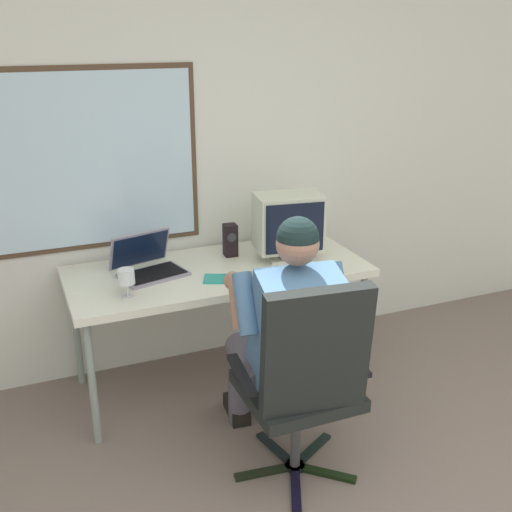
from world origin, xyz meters
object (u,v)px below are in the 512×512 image
object	(u,v)px
crt_monitor	(288,223)
desk_speaker	(230,240)
desk	(218,276)
person_seated	(287,333)
laptop	(147,263)
cd_case	(217,279)
wine_glass	(126,278)
office_chair	(306,376)

from	to	relation	value
crt_monitor	desk_speaker	size ratio (longest dim) A/B	2.11
desk	person_seated	size ratio (longest dim) A/B	1.32
crt_monitor	desk_speaker	xyz separation A→B (m)	(-0.30, 0.17, -0.12)
crt_monitor	laptop	distance (m)	0.84
cd_case	wine_glass	bearing A→B (deg)	-175.47
desk	cd_case	xyz separation A→B (m)	(-0.06, -0.16, 0.06)
office_chair	laptop	xyz separation A→B (m)	(-0.45, 1.09, 0.22)
desk	person_seated	world-z (taller)	person_seated
laptop	wine_glass	world-z (taller)	laptop
laptop	office_chair	bearing A→B (deg)	-67.48
office_chair	desk_speaker	distance (m)	1.19
desk_speaker	wine_glass	bearing A→B (deg)	-152.33
crt_monitor	person_seated	bearing A→B (deg)	-115.52
crt_monitor	desk	bearing A→B (deg)	178.64
desk	cd_case	distance (m)	0.18
office_chair	crt_monitor	world-z (taller)	crt_monitor
wine_glass	desk_speaker	bearing A→B (deg)	27.67
desk	desk_speaker	size ratio (longest dim) A/B	8.68
office_chair	wine_glass	size ratio (longest dim) A/B	7.06
desk	desk_speaker	xyz separation A→B (m)	(0.14, 0.16, 0.15)
desk	desk_speaker	world-z (taller)	desk_speaker
office_chair	cd_case	xyz separation A→B (m)	(-0.12, 0.84, 0.16)
desk	person_seated	bearing A→B (deg)	-83.17
wine_glass	desk	bearing A→B (deg)	19.98
desk	desk_speaker	distance (m)	0.26
laptop	cd_case	size ratio (longest dim) A/B	2.34
laptop	wine_glass	size ratio (longest dim) A/B	2.79
office_chair	desk_speaker	size ratio (longest dim) A/B	5.44
desk	wine_glass	size ratio (longest dim) A/B	11.27
person_seated	desk	bearing A→B (deg)	96.83
person_seated	crt_monitor	world-z (taller)	person_seated
office_chair	person_seated	distance (m)	0.27
person_seated	laptop	bearing A→B (deg)	119.87
crt_monitor	desk_speaker	distance (m)	0.37
desk_speaker	office_chair	bearing A→B (deg)	-93.66
laptop	desk_speaker	world-z (taller)	laptop
crt_monitor	wine_glass	bearing A→B (deg)	-169.09
desk	crt_monitor	size ratio (longest dim) A/B	4.11
crt_monitor	cd_case	bearing A→B (deg)	-163.02
office_chair	desk_speaker	bearing A→B (deg)	86.34
person_seated	wine_glass	world-z (taller)	person_seated
wine_glass	office_chair	bearing A→B (deg)	-52.22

